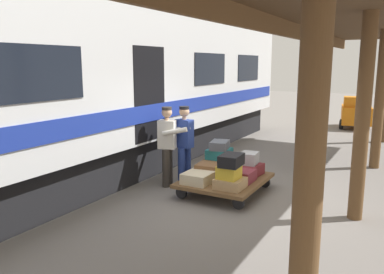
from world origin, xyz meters
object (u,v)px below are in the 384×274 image
at_px(luggage_cart, 225,181).
at_px(suitcase_teal_softside, 219,154).
at_px(suitcase_burgundy_valise, 241,175).
at_px(suitcase_black_hardshell, 231,160).
at_px(suitcase_navy_fabric, 220,165).
at_px(suitcase_maroon_trunk, 250,170).
at_px(suitcase_slate_roller, 220,145).
at_px(suitcase_brown_leather, 210,170).
at_px(suitcase_gray_aluminum, 249,158).
at_px(suitcase_yellow_case, 229,172).
at_px(train_car, 97,87).
at_px(suitcase_tan_vintage, 230,183).
at_px(suitcase_cream_canvas, 199,177).
at_px(baggage_tug, 356,113).
at_px(porter_in_overalls, 184,142).
at_px(porter_by_door, 168,144).

relative_size(luggage_cart, suitcase_teal_softside, 3.33).
distance_m(suitcase_burgundy_valise, suitcase_black_hardshell, 0.64).
distance_m(suitcase_navy_fabric, suitcase_teal_softside, 0.25).
relative_size(suitcase_maroon_trunk, suitcase_slate_roller, 1.08).
bearing_deg(suitcase_brown_leather, suitcase_slate_roller, -89.28).
bearing_deg(suitcase_gray_aluminum, suitcase_black_hardshell, 91.95).
bearing_deg(suitcase_maroon_trunk, suitcase_black_hardshell, 90.20).
distance_m(suitcase_burgundy_valise, suitcase_slate_roller, 0.94).
bearing_deg(luggage_cart, suitcase_burgundy_valise, 180.00).
bearing_deg(suitcase_yellow_case, suitcase_black_hardshell, -124.87).
xyz_separation_m(luggage_cart, suitcase_teal_softside, (0.36, -0.48, 0.41)).
distance_m(train_car, suitcase_brown_leather, 3.30).
bearing_deg(suitcase_gray_aluminum, suitcase_maroon_trunk, 133.70).
relative_size(suitcase_tan_vintage, suitcase_maroon_trunk, 0.94).
xyz_separation_m(suitcase_slate_roller, suitcase_yellow_case, (-0.66, 0.98, -0.27)).
relative_size(suitcase_tan_vintage, suitcase_black_hardshell, 0.99).
bearing_deg(suitcase_slate_roller, suitcase_burgundy_valise, 146.27).
relative_size(suitcase_slate_roller, suitcase_black_hardshell, 0.98).
height_order(suitcase_cream_canvas, suitcase_slate_roller, suitcase_slate_roller).
bearing_deg(suitcase_brown_leather, baggage_tug, -99.17).
distance_m(suitcase_slate_roller, suitcase_black_hardshell, 1.16).
distance_m(suitcase_brown_leather, suitcase_black_hardshell, 0.92).
relative_size(suitcase_brown_leather, baggage_tug, 0.31).
height_order(suitcase_tan_vintage, suitcase_gray_aluminum, suitcase_gray_aluminum).
distance_m(suitcase_cream_canvas, suitcase_teal_softside, 1.01).
distance_m(suitcase_teal_softside, suitcase_yellow_case, 1.21).
height_order(train_car, suitcase_burgundy_valise, train_car).
height_order(suitcase_cream_canvas, suitcase_navy_fabric, suitcase_navy_fabric).
xyz_separation_m(suitcase_navy_fabric, suitcase_teal_softside, (0.02, 0.02, 0.24)).
bearing_deg(suitcase_yellow_case, luggage_cart, -59.32).
height_order(suitcase_burgundy_valise, suitcase_slate_roller, suitcase_slate_roller).
relative_size(suitcase_brown_leather, suitcase_maroon_trunk, 1.02).
xyz_separation_m(suitcase_navy_fabric, suitcase_maroon_trunk, (-0.67, 0.00, -0.01)).
distance_m(suitcase_brown_leather, porter_in_overalls, 0.87).
relative_size(porter_in_overalls, porter_by_door, 1.00).
bearing_deg(suitcase_maroon_trunk, train_car, 10.34).
bearing_deg(suitcase_navy_fabric, suitcase_yellow_case, 122.30).
bearing_deg(suitcase_tan_vintage, suitcase_yellow_case, 48.21).
distance_m(suitcase_burgundy_valise, suitcase_brown_leather, 0.67).
height_order(train_car, suitcase_cream_canvas, train_car).
relative_size(luggage_cart, suitcase_burgundy_valise, 3.57).
distance_m(luggage_cart, suitcase_slate_roller, 0.84).
distance_m(suitcase_brown_leather, suitcase_maroon_trunk, 0.84).
bearing_deg(suitcase_maroon_trunk, porter_in_overalls, 15.14).
bearing_deg(porter_in_overalls, suitcase_navy_fabric, -152.16).
relative_size(luggage_cart, baggage_tug, 0.98).
bearing_deg(luggage_cart, train_car, 2.62).
xyz_separation_m(suitcase_yellow_case, suitcase_black_hardshell, (-0.03, -0.04, 0.23)).
distance_m(suitcase_gray_aluminum, porter_by_door, 1.74).
distance_m(suitcase_burgundy_valise, baggage_tug, 10.03).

